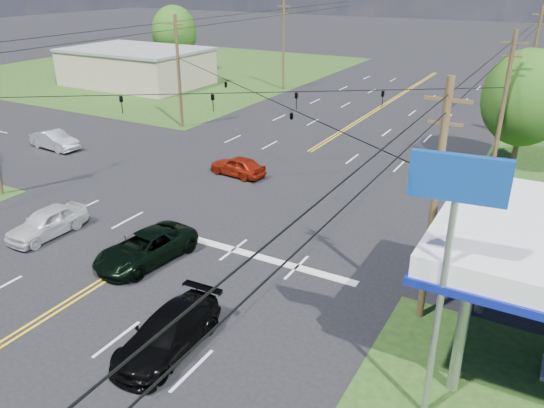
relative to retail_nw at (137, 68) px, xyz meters
The scene contains 19 objects.
ground 37.26m from the retail_nw, 36.25° to the right, with size 280.00×280.00×0.00m, color black.
grass_nw 11.36m from the retail_nw, 116.57° to the left, with size 46.00×48.00×0.03m, color #1E3A12.
stop_bar 46.14m from the retail_nw, 40.60° to the right, with size 10.00×0.50×0.02m, color silver.
retail_nw is the anchor object (origin of this frame).
pole_se 53.09m from the retail_nw, 35.79° to the right, with size 1.60×0.28×9.50m.
pole_nw 21.60m from the retail_nw, 37.41° to the right, with size 1.60×0.28×9.50m.
pole_ne 45.02m from the retail_nw, 16.82° to the right, with size 1.60×0.28×9.50m.
pole_left_far 18.30m from the retail_nw, 19.44° to the left, with size 1.60×0.28×10.00m.
pole_right_far 43.53m from the retail_nw, ahead, with size 1.60×0.28×10.00m.
span_wire_signals 37.42m from the retail_nw, 36.25° to the right, with size 26.00×18.00×1.13m.
power_lines 38.98m from the retail_nw, 38.66° to the right, with size 26.04×100.00×0.64m.
tree_right_a 45.21m from the retail_nw, 12.80° to the right, with size 5.70×5.70×8.18m.
tree_far_l 10.69m from the retail_nw, 101.31° to the left, with size 6.08×6.08×8.72m.
pickup_dkgreen 44.91m from the retail_nw, 47.21° to the right, with size 2.38×5.16×1.43m, color black.
suv_black 51.69m from the retail_nw, 46.50° to the right, with size 2.01×4.94×1.43m, color black.
pickup_white 41.22m from the retail_nw, 54.04° to the right, with size 1.75×4.35×1.48m, color silver.
sedan_silver 26.18m from the retail_nw, 61.61° to the right, with size 1.52×4.36×1.44m, color silver.
sedan_red 35.02m from the retail_nw, 36.88° to the right, with size 1.59×3.96×1.35m, color maroon.
polesign_se 57.41m from the retail_nw, 38.99° to the right, with size 2.49×0.54×8.45m.
Camera 1 is at (16.46, -15.24, 12.60)m, focal length 35.00 mm.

